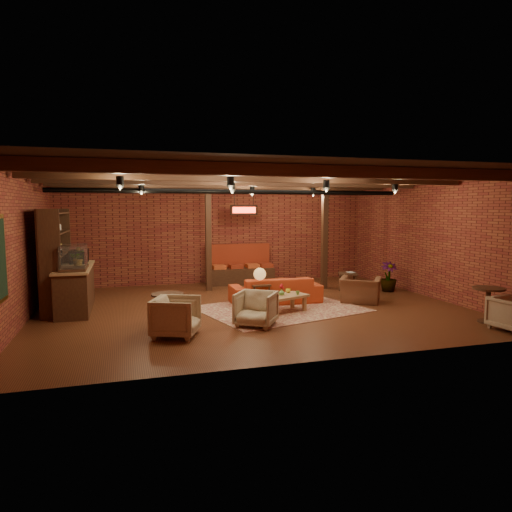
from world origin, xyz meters
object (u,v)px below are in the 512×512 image
object	(u,v)px
armchair_a	(176,315)
side_table_book	(348,274)
armchair_right	(360,286)
plant_tall	(390,247)
sofa	(275,290)
round_table_left	(168,304)
side_table_lamp	(260,277)
round_table_right	(488,299)
coffee_table	(282,297)
armchair_b	(256,307)

from	to	relation	value
armchair_a	side_table_book	size ratio (longest dim) A/B	1.28
armchair_right	plant_tall	xyz separation A→B (m)	(1.55, 1.15, 0.86)
sofa	round_table_left	xyz separation A→B (m)	(-2.86, -1.62, 0.13)
armchair_a	side_table_lamp	bearing A→B (deg)	-25.70
round_table_left	side_table_book	world-z (taller)	round_table_left
sofa	round_table_right	world-z (taller)	round_table_right
sofa	armchair_a	size ratio (longest dim) A/B	2.75
side_table_book	armchair_right	bearing A→B (deg)	-104.47
plant_tall	round_table_left	bearing A→B (deg)	-161.43
round_table_left	round_table_right	bearing A→B (deg)	-13.34
coffee_table	plant_tall	world-z (taller)	plant_tall
side_table_lamp	round_table_left	bearing A→B (deg)	-151.30
round_table_right	armchair_b	bearing A→B (deg)	167.16
armchair_right	round_table_left	bearing A→B (deg)	46.34
armchair_b	side_table_book	world-z (taller)	armchair_b
round_table_left	side_table_book	xyz separation A→B (m)	(5.32, 2.40, 0.06)
round_table_left	side_table_book	bearing A→B (deg)	24.28
round_table_left	plant_tall	bearing A→B (deg)	18.57
round_table_right	round_table_left	bearing A→B (deg)	166.66
armchair_a	round_table_right	size ratio (longest dim) A/B	1.11
side_table_lamp	armchair_b	xyz separation A→B (m)	(-0.61, -1.74, -0.34)
armchair_right	plant_tall	bearing A→B (deg)	-109.10
round_table_right	coffee_table	bearing A→B (deg)	151.94
armchair_a	armchair_b	distance (m)	1.69
side_table_lamp	armchair_right	distance (m)	2.65
armchair_right	armchair_b	bearing A→B (deg)	59.40
armchair_a	armchair_b	size ratio (longest dim) A/B	1.05
sofa	plant_tall	xyz separation A→B (m)	(3.66, 0.58, 0.96)
side_table_lamp	sofa	bearing A→B (deg)	32.63
armchair_a	plant_tall	xyz separation A→B (m)	(6.45, 2.95, 0.88)
round_table_left	armchair_right	distance (m)	5.08
round_table_left	round_table_right	world-z (taller)	round_table_right
armchair_right	side_table_book	size ratio (longest dim) A/B	1.52
armchair_b	side_table_book	distance (m)	4.58
coffee_table	round_table_right	distance (m)	4.40
side_table_lamp	side_table_book	bearing A→B (deg)	20.57
side_table_lamp	plant_tall	size ratio (longest dim) A/B	0.37
round_table_left	plant_tall	xyz separation A→B (m)	(6.52, 2.19, 0.83)
round_table_right	armchair_a	bearing A→B (deg)	173.00
round_table_right	sofa	bearing A→B (deg)	139.26
armchair_right	round_table_right	xyz separation A→B (m)	(1.57, -2.60, 0.07)
plant_tall	sofa	bearing A→B (deg)	-171.06
plant_tall	round_table_right	bearing A→B (deg)	-89.75
sofa	side_table_lamp	bearing A→B (deg)	33.61
coffee_table	side_table_lamp	xyz separation A→B (m)	(-0.31, 0.77, 0.37)
sofa	armchair_a	distance (m)	3.66
armchair_a	armchair_right	world-z (taller)	armchair_right
armchair_right	round_table_right	bearing A→B (deg)	155.59
sofa	side_table_lamp	distance (m)	0.73
sofa	side_table_lamp	xyz separation A→B (m)	(-0.52, -0.33, 0.40)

